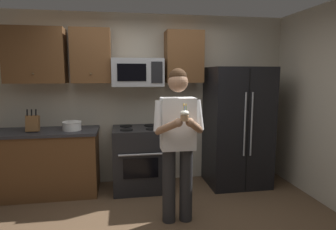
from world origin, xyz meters
TOP-DOWN VIEW (x-y plane):
  - wall_back at (0.00, 1.75)m, footprint 4.40×0.10m
  - oven_range at (-0.15, 1.36)m, footprint 0.76×0.70m
  - microwave at (-0.15, 1.48)m, footprint 0.74×0.41m
  - refrigerator at (1.35, 1.32)m, footprint 0.90×0.75m
  - cabinet_row_upper at (-0.72, 1.53)m, footprint 2.78×0.36m
  - counter_left at (-1.45, 1.38)m, footprint 1.44×0.66m
  - knife_block at (-1.59, 1.33)m, footprint 0.16×0.15m
  - bowl_large_white at (-1.08, 1.35)m, footprint 0.27×0.27m
  - person at (0.22, 0.32)m, footprint 0.60×0.48m
  - cupcake at (0.22, -0.01)m, footprint 0.09×0.09m

SIDE VIEW (x-z plane):
  - oven_range at x=-0.15m, z-range 0.00..0.93m
  - counter_left at x=-1.45m, z-range 0.00..0.92m
  - refrigerator at x=1.35m, z-range 0.00..1.80m
  - bowl_large_white at x=-1.08m, z-range 0.92..1.05m
  - person at x=0.22m, z-range 0.11..1.88m
  - knife_block at x=-1.59m, z-range 0.87..1.19m
  - cupcake at x=0.22m, z-range 1.21..1.38m
  - wall_back at x=0.00m, z-range 0.00..2.60m
  - microwave at x=-0.15m, z-range 1.52..1.92m
  - cabinet_row_upper at x=-0.72m, z-range 1.57..2.33m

